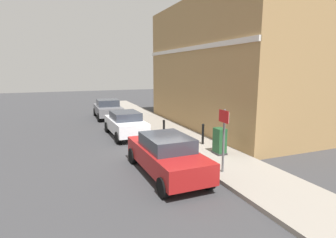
# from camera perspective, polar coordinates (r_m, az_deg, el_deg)

# --- Properties ---
(ground) EXTENTS (80.00, 80.00, 0.00)m
(ground) POSITION_cam_1_polar(r_m,az_deg,el_deg) (12.30, -0.36, -7.76)
(ground) COLOR #38383A
(sidewalk) EXTENTS (2.62, 30.00, 0.15)m
(sidewalk) POSITION_cam_1_polar(r_m,az_deg,el_deg) (18.36, -1.82, -1.43)
(sidewalk) COLOR gray
(sidewalk) RESTS_ON ground
(corner_building) EXTENTS (6.60, 12.94, 8.04)m
(corner_building) POSITION_cam_1_polar(r_m,az_deg,el_deg) (18.74, 13.23, 10.68)
(corner_building) COLOR #9E7A4C
(corner_building) RESTS_ON ground
(car_red) EXTENTS (1.87, 4.46, 1.49)m
(car_red) POSITION_cam_1_polar(r_m,az_deg,el_deg) (10.00, -0.38, -7.42)
(car_red) COLOR maroon
(car_red) RESTS_ON ground
(car_white) EXTENTS (1.86, 4.00, 1.44)m
(car_white) POSITION_cam_1_polar(r_m,az_deg,el_deg) (15.85, -8.88, -0.93)
(car_white) COLOR silver
(car_white) RESTS_ON ground
(car_grey) EXTENTS (2.02, 4.01, 1.48)m
(car_grey) POSITION_cam_1_polar(r_m,az_deg,el_deg) (22.17, -12.46, 2.16)
(car_grey) COLOR slate
(car_grey) RESTS_ON ground
(utility_cabinet) EXTENTS (0.46, 0.61, 1.15)m
(utility_cabinet) POSITION_cam_1_polar(r_m,az_deg,el_deg) (12.20, 10.75, -4.76)
(utility_cabinet) COLOR #1E4C28
(utility_cabinet) RESTS_ON sidewalk
(bollard_near_cabinet) EXTENTS (0.14, 0.14, 1.04)m
(bollard_near_cabinet) POSITION_cam_1_polar(r_m,az_deg,el_deg) (13.63, 7.31, -2.97)
(bollard_near_cabinet) COLOR black
(bollard_near_cabinet) RESTS_ON sidewalk
(bollard_far_kerb) EXTENTS (0.14, 0.14, 1.04)m
(bollard_far_kerb) POSITION_cam_1_polar(r_m,az_deg,el_deg) (14.58, -0.86, -2.01)
(bollard_far_kerb) COLOR black
(bollard_far_kerb) RESTS_ON sidewalk
(street_sign) EXTENTS (0.08, 0.60, 2.30)m
(street_sign) POSITION_cam_1_polar(r_m,az_deg,el_deg) (9.86, 11.58, -2.54)
(street_sign) COLOR #59595B
(street_sign) RESTS_ON sidewalk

